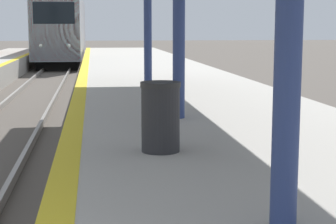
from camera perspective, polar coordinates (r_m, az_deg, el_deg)
name	(u,v)px	position (r m, az deg, el deg)	size (l,w,h in m)	color
train	(64,28)	(40.90, -10.49, 8.41)	(2.67, 21.64, 4.57)	black
trash_bin	(161,117)	(6.74, -0.76, -0.48)	(0.49, 0.49, 0.84)	#262628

